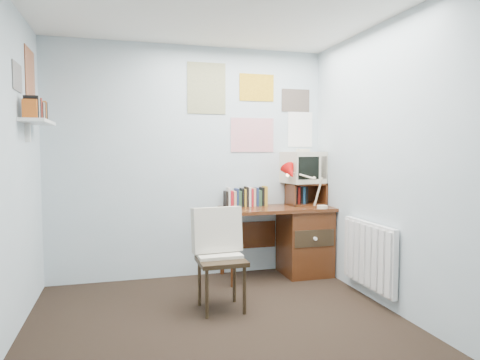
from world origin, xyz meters
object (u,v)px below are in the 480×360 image
object	(u,v)px
radiator	(369,255)
desk_lamp	(323,188)
wall_shelf	(38,122)
desk_chair	(221,261)
crt_tv	(303,166)
tv_riser	(306,194)
desk	(300,238)

from	to	relation	value
radiator	desk_lamp	bearing A→B (deg)	100.05
desk_lamp	wall_shelf	world-z (taller)	wall_shelf
desk_chair	crt_tv	xyz separation A→B (m)	(1.17, 0.95, 0.78)
desk_lamp	desk_chair	bearing A→B (deg)	-138.72
tv_riser	wall_shelf	bearing A→B (deg)	-169.68
desk	wall_shelf	xyz separation A→B (m)	(-2.57, -0.38, 1.21)
desk_chair	crt_tv	bearing A→B (deg)	37.63
desk	desk_chair	size ratio (longest dim) A/B	1.41
desk	desk_lamp	world-z (taller)	desk_lamp
wall_shelf	tv_riser	bearing A→B (deg)	10.32
desk	crt_tv	bearing A→B (deg)	56.09
tv_riser	radiator	size ratio (longest dim) A/B	0.50
desk_chair	crt_tv	world-z (taller)	crt_tv
desk_lamp	crt_tv	world-z (taller)	crt_tv
desk	tv_riser	xyz separation A→B (m)	(0.12, 0.11, 0.48)
desk_chair	radiator	world-z (taller)	desk_chair
desk	crt_tv	size ratio (longest dim) A/B	2.95
desk_chair	desk	bearing A→B (deg)	35.67
crt_tv	wall_shelf	size ratio (longest dim) A/B	0.66
crt_tv	wall_shelf	distance (m)	2.74
desk_lamp	wall_shelf	distance (m)	2.81
desk	radiator	size ratio (longest dim) A/B	1.50
desk_lamp	crt_tv	bearing A→B (deg)	117.78
desk_lamp	radiator	bearing A→B (deg)	-64.28
desk_chair	tv_riser	world-z (taller)	tv_riser
radiator	desk_chair	bearing A→B (deg)	175.28
desk	crt_tv	distance (m)	0.81
desk	desk_chair	bearing A→B (deg)	-142.98
tv_riser	crt_tv	world-z (taller)	crt_tv
desk_lamp	wall_shelf	bearing A→B (deg)	-160.98
desk	tv_riser	distance (m)	0.51
desk_chair	desk_lamp	distance (m)	1.49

